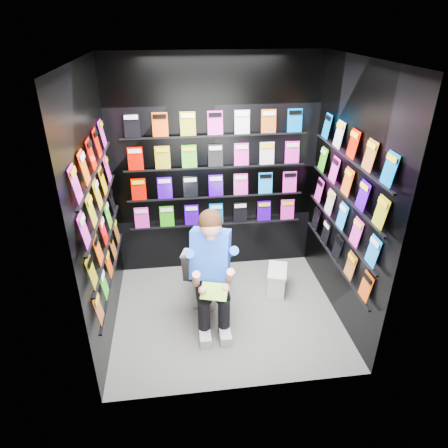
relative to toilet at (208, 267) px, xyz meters
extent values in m
plane|color=slate|center=(0.17, -0.38, -0.37)|extent=(2.40, 2.40, 0.00)
plane|color=white|center=(0.17, -0.38, 2.23)|extent=(2.40, 2.40, 0.00)
cube|color=black|center=(0.17, 0.62, 0.93)|extent=(2.40, 0.04, 2.60)
cube|color=black|center=(0.17, -1.38, 0.93)|extent=(2.40, 0.04, 2.60)
cube|color=black|center=(-1.03, -0.38, 0.93)|extent=(0.04, 2.00, 2.60)
cube|color=black|center=(1.37, -0.38, 0.93)|extent=(0.04, 2.00, 2.60)
imported|color=white|center=(0.00, 0.00, 0.00)|extent=(0.62, 0.84, 0.73)
cube|color=silver|center=(0.81, -0.03, -0.23)|extent=(0.29, 0.40, 0.27)
cube|color=silver|center=(0.81, -0.03, -0.09)|extent=(0.31, 0.42, 0.03)
cube|color=green|center=(0.00, -0.73, 0.21)|extent=(0.29, 0.21, 0.11)
camera|label=1|loc=(-0.30, -3.78, 2.54)|focal=32.00mm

